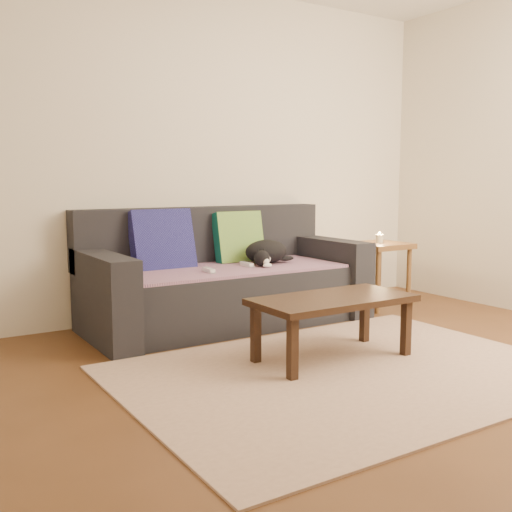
{
  "coord_description": "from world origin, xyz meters",
  "views": [
    {
      "loc": [
        -2.18,
        -2.32,
        1.08
      ],
      "look_at": [
        0.05,
        1.2,
        0.55
      ],
      "focal_mm": 42.0,
      "sensor_mm": 36.0,
      "label": 1
    }
  ],
  "objects_px": {
    "cat": "(266,252)",
    "coffee_table": "(333,305)",
    "sofa": "(224,283)",
    "wii_remote_a": "(209,270)",
    "side_table": "(379,254)",
    "wii_remote_b": "(247,264)"
  },
  "relations": [
    {
      "from": "sofa",
      "to": "side_table",
      "type": "bearing_deg",
      "value": -8.31
    },
    {
      "from": "sofa",
      "to": "coffee_table",
      "type": "bearing_deg",
      "value": -85.88
    },
    {
      "from": "wii_remote_b",
      "to": "cat",
      "type": "bearing_deg",
      "value": -75.64
    },
    {
      "from": "cat",
      "to": "wii_remote_b",
      "type": "bearing_deg",
      "value": -179.77
    },
    {
      "from": "sofa",
      "to": "wii_remote_a",
      "type": "distance_m",
      "value": 0.37
    },
    {
      "from": "wii_remote_a",
      "to": "wii_remote_b",
      "type": "xyz_separation_m",
      "value": [
        0.38,
        0.11,
        0.0
      ]
    },
    {
      "from": "wii_remote_b",
      "to": "coffee_table",
      "type": "bearing_deg",
      "value": 179.74
    },
    {
      "from": "cat",
      "to": "side_table",
      "type": "relative_size",
      "value": 0.76
    },
    {
      "from": "sofa",
      "to": "wii_remote_a",
      "type": "xyz_separation_m",
      "value": [
        -0.25,
        -0.23,
        0.15
      ]
    },
    {
      "from": "wii_remote_a",
      "to": "coffee_table",
      "type": "xyz_separation_m",
      "value": [
        0.33,
        -0.95,
        -0.11
      ]
    },
    {
      "from": "cat",
      "to": "coffee_table",
      "type": "relative_size",
      "value": 0.43
    },
    {
      "from": "cat",
      "to": "wii_remote_a",
      "type": "bearing_deg",
      "value": -177.51
    },
    {
      "from": "side_table",
      "to": "coffee_table",
      "type": "height_order",
      "value": "side_table"
    },
    {
      "from": "cat",
      "to": "coffee_table",
      "type": "height_order",
      "value": "cat"
    },
    {
      "from": "side_table",
      "to": "coffee_table",
      "type": "distance_m",
      "value": 1.63
    },
    {
      "from": "wii_remote_b",
      "to": "wii_remote_a",
      "type": "bearing_deg",
      "value": 107.82
    },
    {
      "from": "side_table",
      "to": "cat",
      "type": "bearing_deg",
      "value": 173.17
    },
    {
      "from": "wii_remote_b",
      "to": "side_table",
      "type": "distance_m",
      "value": 1.27
    },
    {
      "from": "sofa",
      "to": "side_table",
      "type": "relative_size",
      "value": 3.79
    },
    {
      "from": "sofa",
      "to": "cat",
      "type": "distance_m",
      "value": 0.4
    },
    {
      "from": "sofa",
      "to": "wii_remote_b",
      "type": "bearing_deg",
      "value": -43.73
    },
    {
      "from": "cat",
      "to": "side_table",
      "type": "bearing_deg",
      "value": -18.96
    }
  ]
}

